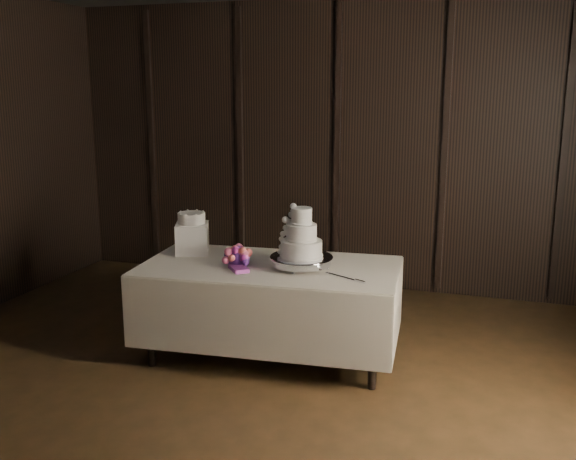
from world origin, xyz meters
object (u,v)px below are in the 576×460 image
at_px(display_table, 270,307).
at_px(wedding_cake, 297,238).
at_px(cake_stand, 301,262).
at_px(bouquet, 238,257).
at_px(box_pedestal, 192,238).
at_px(small_cake, 192,218).

distance_m(display_table, wedding_cake, 0.63).
bearing_deg(display_table, wedding_cake, -8.66).
bearing_deg(wedding_cake, cake_stand, 31.66).
distance_m(cake_stand, bouquet, 0.49).
relative_size(bouquet, box_pedestal, 1.57).
height_order(display_table, wedding_cake, wedding_cake).
xyz_separation_m(wedding_cake, small_cake, (-0.97, 0.17, 0.06)).
height_order(display_table, cake_stand, cake_stand).
relative_size(cake_stand, wedding_cake, 1.28).
bearing_deg(wedding_cake, bouquet, -168.36).
bearing_deg(cake_stand, bouquet, -168.99).
distance_m(display_table, cake_stand, 0.47).
relative_size(cake_stand, box_pedestal, 1.86).
relative_size(display_table, box_pedestal, 7.97).
relative_size(display_table, wedding_cake, 5.48).
distance_m(display_table, bouquet, 0.48).
bearing_deg(bouquet, cake_stand, 11.01).
bearing_deg(bouquet, display_table, 22.51).
xyz_separation_m(display_table, box_pedestal, (-0.74, 0.15, 0.47)).
xyz_separation_m(display_table, wedding_cake, (0.23, -0.01, 0.58)).
bearing_deg(bouquet, box_pedestal, 154.48).
xyz_separation_m(cake_stand, small_cake, (-0.99, 0.15, 0.25)).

